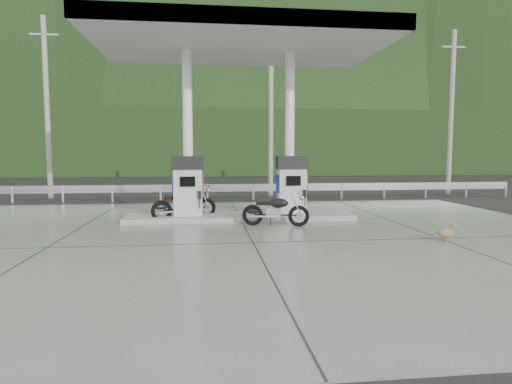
{
  "coord_description": "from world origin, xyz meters",
  "views": [
    {
      "loc": [
        -1.06,
        -10.56,
        2.07
      ],
      "look_at": [
        0.3,
        1.0,
        1.0
      ],
      "focal_mm": 30.0,
      "sensor_mm": 36.0,
      "label": 1
    }
  ],
  "objects": [
    {
      "name": "forecourt_apron",
      "position": [
        0.0,
        0.0,
        0.01
      ],
      "size": [
        18.0,
        14.0,
        0.02
      ],
      "primitive_type": "cube",
      "color": "slate",
      "rests_on": "ground"
    },
    {
      "name": "canopy_column_right",
      "position": [
        1.6,
        2.9,
        2.67
      ],
      "size": [
        0.3,
        0.3,
        5.0
      ],
      "primitive_type": "cylinder",
      "color": "white",
      "rests_on": "pump_island"
    },
    {
      "name": "gas_pump_right",
      "position": [
        1.6,
        2.5,
        1.07
      ],
      "size": [
        0.95,
        0.55,
        1.8
      ],
      "primitive_type": null,
      "color": "silver",
      "rests_on": "pump_island"
    },
    {
      "name": "canopy_column_left",
      "position": [
        -1.6,
        2.9,
        2.67
      ],
      "size": [
        0.3,
        0.3,
        5.0
      ],
      "primitive_type": "cylinder",
      "color": "white",
      "rests_on": "pump_island"
    },
    {
      "name": "pump_island",
      "position": [
        0.0,
        2.5,
        0.1
      ],
      "size": [
        7.0,
        1.4,
        0.15
      ],
      "primitive_type": "cube",
      "color": "gray",
      "rests_on": "forecourt_apron"
    },
    {
      "name": "forested_hills",
      "position": [
        0.0,
        60.0,
        0.0
      ],
      "size": [
        100.0,
        40.0,
        140.0
      ],
      "primitive_type": null,
      "color": "black",
      "rests_on": "ground"
    },
    {
      "name": "utility_pole_a",
      "position": [
        -8.0,
        9.5,
        4.0
      ],
      "size": [
        0.22,
        0.22,
        8.0
      ],
      "primitive_type": "cylinder",
      "color": "gray",
      "rests_on": "ground"
    },
    {
      "name": "utility_pole_b",
      "position": [
        2.0,
        9.5,
        4.0
      ],
      "size": [
        0.22,
        0.22,
        8.0
      ],
      "primitive_type": "cylinder",
      "color": "gray",
      "rests_on": "ground"
    },
    {
      "name": "tree_band",
      "position": [
        0.0,
        30.0,
        3.0
      ],
      "size": [
        80.0,
        6.0,
        6.0
      ],
      "primitive_type": "cube",
      "color": "black",
      "rests_on": "ground"
    },
    {
      "name": "canopy_roof",
      "position": [
        0.0,
        2.5,
        5.37
      ],
      "size": [
        8.5,
        5.0,
        0.4
      ],
      "primitive_type": "cube",
      "color": "silver",
      "rests_on": "canopy_column_left"
    },
    {
      "name": "motorcycle_right",
      "position": [
        0.88,
        1.21,
        0.44
      ],
      "size": [
        1.86,
        1.0,
        0.84
      ],
      "primitive_type": null,
      "rotation": [
        0.0,
        0.0,
        -0.26
      ],
      "color": "black",
      "rests_on": "forecourt_apron"
    },
    {
      "name": "utility_pole_c",
      "position": [
        11.0,
        9.5,
        4.0
      ],
      "size": [
        0.22,
        0.22,
        8.0
      ],
      "primitive_type": "cylinder",
      "color": "gray",
      "rests_on": "ground"
    },
    {
      "name": "motorcycle_left",
      "position": [
        -1.73,
        2.62,
        0.48
      ],
      "size": [
        2.02,
        1.28,
        0.92
      ],
      "primitive_type": null,
      "rotation": [
        0.0,
        0.0,
        0.38
      ],
      "color": "black",
      "rests_on": "forecourt_apron"
    },
    {
      "name": "duck",
      "position": [
        4.46,
        -1.37,
        0.2
      ],
      "size": [
        0.51,
        0.23,
        0.36
      ],
      "primitive_type": null,
      "rotation": [
        0.0,
        0.0,
        0.19
      ],
      "color": "brown",
      "rests_on": "forecourt_apron"
    },
    {
      "name": "gas_pump_left",
      "position": [
        -1.6,
        2.5,
        1.07
      ],
      "size": [
        0.95,
        0.55,
        1.8
      ],
      "primitive_type": null,
      "color": "silver",
      "rests_on": "pump_island"
    },
    {
      "name": "road",
      "position": [
        0.0,
        11.5,
        0.0
      ],
      "size": [
        60.0,
        7.0,
        0.01
      ],
      "primitive_type": "cube",
      "color": "black",
      "rests_on": "ground"
    },
    {
      "name": "ground",
      "position": [
        0.0,
        0.0,
        0.0
      ],
      "size": [
        160.0,
        160.0,
        0.0
      ],
      "primitive_type": "plane",
      "color": "black",
      "rests_on": "ground"
    },
    {
      "name": "guardrail",
      "position": [
        0.0,
        8.0,
        0.71
      ],
      "size": [
        26.0,
        0.16,
        1.42
      ],
      "primitive_type": null,
      "color": "#A4A7AC",
      "rests_on": "ground"
    }
  ]
}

